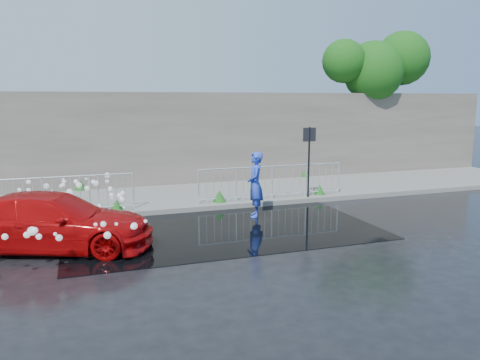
% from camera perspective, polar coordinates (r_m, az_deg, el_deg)
% --- Properties ---
extents(ground, '(90.00, 90.00, 0.00)m').
position_cam_1_polar(ground, '(11.56, -3.40, -7.27)').
color(ground, black).
rests_on(ground, ground).
extents(pavement, '(30.00, 4.00, 0.15)m').
position_cam_1_polar(pavement, '(16.27, -8.18, -2.04)').
color(pavement, slate).
rests_on(pavement, ground).
extents(curb, '(30.00, 0.25, 0.16)m').
position_cam_1_polar(curb, '(14.35, -6.65, -3.59)').
color(curb, slate).
rests_on(curb, ground).
extents(retaining_wall, '(30.00, 0.60, 3.50)m').
position_cam_1_polar(retaining_wall, '(18.15, -9.65, 4.98)').
color(retaining_wall, '#565049').
rests_on(retaining_wall, pavement).
extents(puddle, '(8.00, 5.00, 0.01)m').
position_cam_1_polar(puddle, '(12.62, -2.44, -5.77)').
color(puddle, black).
rests_on(puddle, ground).
extents(sign_post, '(0.45, 0.06, 2.50)m').
position_cam_1_polar(sign_post, '(15.59, 8.42, 3.58)').
color(sign_post, black).
rests_on(sign_post, ground).
extents(tree, '(5.14, 2.66, 6.40)m').
position_cam_1_polar(tree, '(22.15, 16.57, 13.19)').
color(tree, '#332114').
rests_on(tree, ground).
extents(railing_left, '(5.05, 0.05, 1.10)m').
position_cam_1_polar(railing_left, '(14.29, -22.89, -1.69)').
color(railing_left, silver).
rests_on(railing_left, pavement).
extents(railing_right, '(5.05, 0.05, 1.10)m').
position_cam_1_polar(railing_right, '(15.44, 3.94, -0.11)').
color(railing_right, silver).
rests_on(railing_right, pavement).
extents(weeds, '(12.17, 3.93, 0.38)m').
position_cam_1_polar(weeds, '(15.66, -9.16, -1.59)').
color(weeds, '#16531A').
rests_on(weeds, pavement).
extents(water_spray, '(3.61, 5.72, 1.14)m').
position_cam_1_polar(water_spray, '(12.47, -20.53, -3.28)').
color(water_spray, white).
rests_on(water_spray, ground).
extents(red_car, '(4.81, 3.18, 1.30)m').
position_cam_1_polar(red_car, '(11.47, -21.79, -4.75)').
color(red_car, '#AA0608').
rests_on(red_car, ground).
extents(person, '(0.65, 0.80, 1.91)m').
position_cam_1_polar(person, '(13.55, 1.88, -0.56)').
color(person, blue).
rests_on(person, ground).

